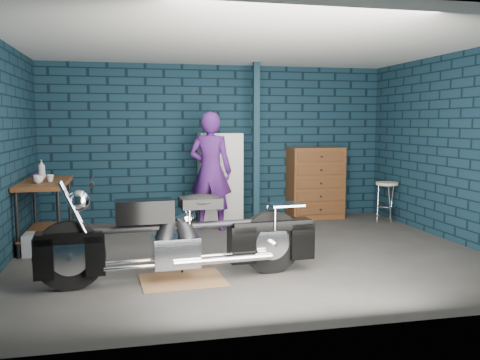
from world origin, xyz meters
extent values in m
plane|color=#43413F|center=(0.00, 0.00, 0.00)|extent=(6.00, 6.00, 0.00)
cube|color=#112938|center=(0.00, 2.50, 1.35)|extent=(6.00, 0.02, 2.70)
cube|color=#112938|center=(3.00, 0.00, 1.35)|extent=(0.02, 5.00, 2.70)
cube|color=white|center=(0.00, 0.00, 2.70)|extent=(6.00, 5.00, 0.02)
cube|color=#122B39|center=(0.55, 1.95, 1.35)|extent=(0.10, 0.10, 2.70)
cube|color=brown|center=(-2.68, 1.03, 0.46)|extent=(0.60, 1.40, 0.91)
cube|color=brown|center=(-1.00, -0.92, 0.00)|extent=(0.94, 0.73, 0.01)
imported|color=#511F76|center=(-0.27, 1.64, 0.94)|extent=(0.81, 0.68, 1.88)
cube|color=#999BA1|center=(-2.66, 0.53, 0.14)|extent=(0.46, 0.32, 0.28)
cube|color=beige|center=(-0.02, 2.23, 0.76)|extent=(0.71, 0.51, 1.53)
cube|color=brown|center=(1.72, 2.23, 0.63)|extent=(0.95, 0.53, 1.27)
imported|color=beige|center=(-2.72, 0.77, 0.96)|extent=(0.17, 0.17, 0.10)
imported|color=beige|center=(-2.59, 0.94, 0.96)|extent=(0.12, 0.12, 0.09)
cylinder|color=#50165B|center=(-2.80, 1.03, 0.96)|extent=(0.09, 0.09, 0.10)
imported|color=#999BA1|center=(-2.77, 1.41, 1.04)|extent=(0.13, 0.13, 0.27)
camera|label=1|loc=(-1.52, -6.31, 1.71)|focal=38.00mm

